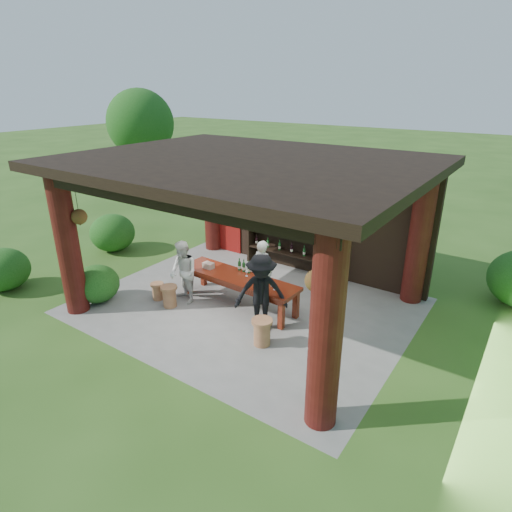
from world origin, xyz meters
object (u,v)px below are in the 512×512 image
Objects in this scene: stool_near_right at (262,331)px; stool_near_left at (169,296)px; guest_woman at (184,272)px; guest_man at (261,293)px; napkin_basket at (208,265)px; stool_far_left at (157,291)px; host at (263,270)px; wine_shelf at (292,229)px; tasting_table at (238,281)px.

stool_near_left is at bearing 178.07° from stool_near_right.
guest_woman is 2.25m from guest_man.
guest_woman is at bearing -117.47° from napkin_basket.
stool_far_left is at bearing 150.56° from guest_man.
stool_far_left is at bearing 43.15° from host.
stool_near_left is 0.64m from guest_woman.
stool_near_left is 0.30× the size of guest_man.
host reaches higher than stool_near_left.
wine_shelf is at bearing 111.30° from stool_near_right.
guest_woman is at bearing 72.98° from stool_near_left.
guest_woman reaches higher than stool_near_right.
guest_man is (1.07, -0.62, 0.24)m from tasting_table.
stool_near_left is 1.18m from napkin_basket.
napkin_basket is at bearing 43.50° from stool_far_left.
stool_near_left is at bearing 52.64° from host.
stool_near_right is 2.19× the size of napkin_basket.
tasting_table is at bearing 2.19° from napkin_basket.
tasting_table is 5.95× the size of stool_near_left.
host is (0.28, -1.89, -0.48)m from wine_shelf.
wine_shelf reaches higher than guest_man.
stool_near_right is 1.32× the size of stool_far_left.
guest_man is at bearing 125.65° from stool_near_right.
tasting_table is at bearing 37.61° from stool_near_left.
wine_shelf reaches higher than stool_far_left.
napkin_basket is (-1.16, -0.66, 0.07)m from host.
host reaches higher than stool_far_left.
stool_near_right is 0.37× the size of guest_woman.
stool_near_right is at bearing 7.58° from guest_woman.
guest_man is 6.67× the size of napkin_basket.
stool_near_left is at bearing -142.39° from tasting_table.
wine_shelf is 2.58m from tasting_table.
stool_far_left is at bearing 176.74° from stool_near_right.
host reaches higher than napkin_basket.
stool_near_right is at bearing -1.93° from stool_near_left.
stool_near_right is 3.21m from stool_far_left.
guest_man is at bearing -30.19° from tasting_table.
guest_woman is at bearing 26.02° from stool_far_left.
tasting_table is at bearing 114.61° from guest_man.
guest_woman reaches higher than stool_near_left.
stool_far_left is at bearing 169.72° from stool_near_left.
guest_man reaches higher than host.
wine_shelf is at bearing 90.03° from tasting_table.
stool_near_left is at bearing -113.37° from napkin_basket.
napkin_basket is at bearing 66.63° from stool_near_left.
wine_shelf is at bearing 73.61° from guest_man.
stool_near_right is 2.10m from host.
wine_shelf is 3.98m from stool_near_right.
tasting_table is at bearing 72.98° from host.
stool_near_left is at bearing -110.28° from wine_shelf.
guest_woman is (0.12, 0.40, 0.49)m from stool_near_left.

